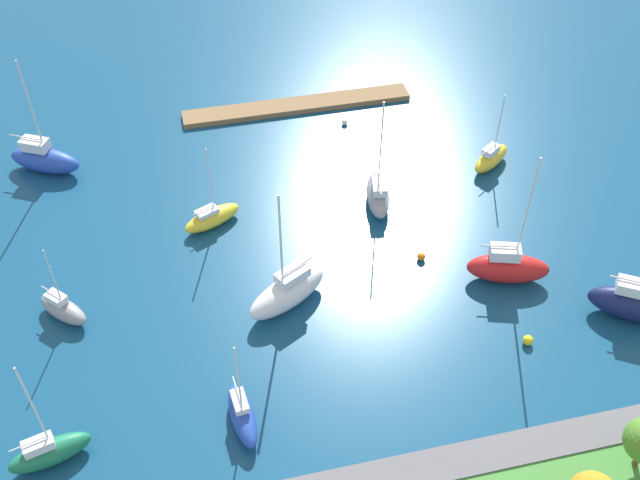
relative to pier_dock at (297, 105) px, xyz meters
name	(u,v)px	position (x,y,z in m)	size (l,w,h in m)	color
water	(307,212)	(2.71, 17.81, -0.32)	(160.00, 160.00, 0.00)	navy
pier_dock	(297,105)	(0.00, 0.00, 0.00)	(26.15, 2.81, 0.63)	olive
breakwater	(396,478)	(2.71, 46.81, 0.28)	(72.42, 2.62, 1.20)	slate
sailboat_blue_far_north	(44,158)	(27.56, 5.40, 1.18)	(7.94, 5.79, 12.85)	#2347B2
sailboat_yellow_west_end	(212,217)	(11.87, 17.58, 0.62)	(6.09, 4.17, 8.85)	yellow
sailboat_gray_lone_south	(63,309)	(25.38, 26.19, 0.70)	(4.76, 4.82, 8.02)	gray
sailboat_green_lone_north	(49,452)	(25.99, 39.71, 0.82)	(6.08, 3.25, 10.76)	#19724C
sailboat_white_mid_basin	(287,291)	(6.81, 28.96, 1.21)	(8.10, 6.01, 12.45)	white
sailboat_red_inner_mooring	(508,267)	(-12.47, 30.46, 1.25)	(7.57, 4.40, 13.51)	red
sailboat_navy_along_channel	(635,303)	(-21.02, 36.83, 1.32)	(7.83, 6.13, 13.41)	#141E4C
sailboat_blue_by_breakwater	(242,415)	(12.30, 39.73, 0.75)	(2.25, 5.71, 9.41)	#2347B2
sailboat_yellow_off_beacon	(491,158)	(-17.37, 15.06, 0.78)	(5.44, 4.56, 8.50)	yellow
sailboat_gray_far_south	(378,194)	(-4.31, 18.12, 0.90)	(3.40, 6.88, 11.51)	gray
mooring_buoy_orange	(421,257)	(-6.01, 26.49, 0.06)	(0.75, 0.75, 0.75)	orange
mooring_buoy_yellow	(528,340)	(-11.37, 37.58, 0.12)	(0.86, 0.86, 0.86)	yellow
mooring_buoy_white	(345,122)	(-4.49, 4.42, 0.02)	(0.67, 0.67, 0.67)	white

